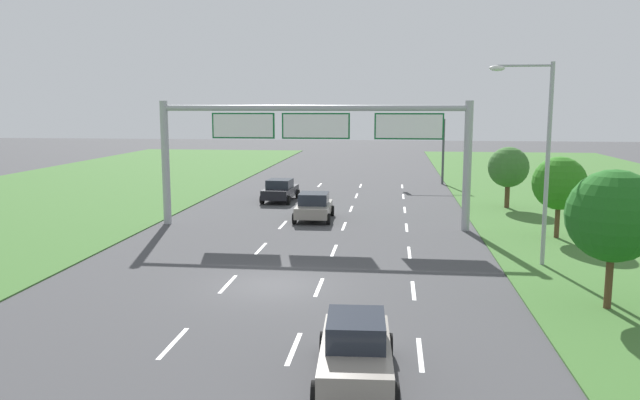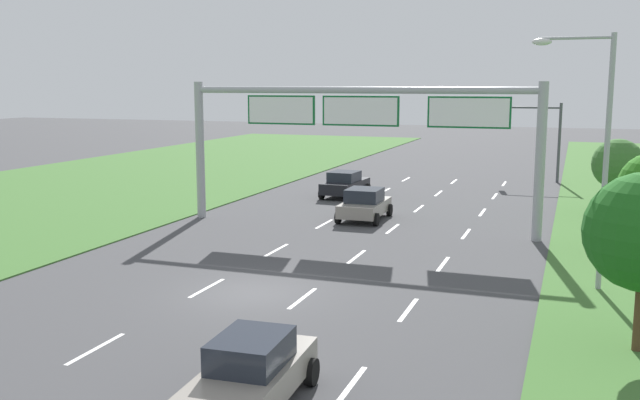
{
  "view_description": "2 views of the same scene",
  "coord_description": "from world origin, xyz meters",
  "px_view_note": "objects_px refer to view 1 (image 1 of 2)",
  "views": [
    {
      "loc": [
        4.41,
        -22.43,
        6.74
      ],
      "look_at": [
        0.39,
        11.93,
        1.48
      ],
      "focal_mm": 35.0,
      "sensor_mm": 36.0,
      "label": 1
    },
    {
      "loc": [
        9.84,
        -20.79,
        6.86
      ],
      "look_at": [
        -1.16,
        9.74,
        1.59
      ],
      "focal_mm": 40.0,
      "sensor_mm": 36.0,
      "label": 2
    }
  ],
  "objects_px": {
    "sign_gantry": "(316,138)",
    "traffic_light_mast": "(421,139)",
    "street_lamp": "(539,146)",
    "roadside_tree_near": "(613,216)",
    "car_near_red": "(356,349)",
    "car_mid_lane": "(280,190)",
    "roadside_tree_far": "(508,167)",
    "car_lead_silver": "(314,206)",
    "roadside_tree_mid": "(559,183)"
  },
  "relations": [
    {
      "from": "roadside_tree_near",
      "to": "roadside_tree_mid",
      "type": "bearing_deg",
      "value": 84.03
    },
    {
      "from": "roadside_tree_near",
      "to": "street_lamp",
      "type": "bearing_deg",
      "value": 101.67
    },
    {
      "from": "car_lead_silver",
      "to": "car_mid_lane",
      "type": "xyz_separation_m",
      "value": [
        -3.3,
        6.98,
        -0.02
      ]
    },
    {
      "from": "car_near_red",
      "to": "street_lamp",
      "type": "relative_size",
      "value": 0.5
    },
    {
      "from": "car_lead_silver",
      "to": "roadside_tree_far",
      "type": "relative_size",
      "value": 0.98
    },
    {
      "from": "street_lamp",
      "to": "roadside_tree_far",
      "type": "distance_m",
      "value": 15.37
    },
    {
      "from": "car_lead_silver",
      "to": "street_lamp",
      "type": "distance_m",
      "value": 14.88
    },
    {
      "from": "car_lead_silver",
      "to": "traffic_light_mast",
      "type": "xyz_separation_m",
      "value": [
        6.97,
        18.15,
        3.05
      ]
    },
    {
      "from": "roadside_tree_mid",
      "to": "traffic_light_mast",
      "type": "bearing_deg",
      "value": 105.28
    },
    {
      "from": "sign_gantry",
      "to": "car_mid_lane",
      "type": "bearing_deg",
      "value": 111.81
    },
    {
      "from": "street_lamp",
      "to": "roadside_tree_near",
      "type": "bearing_deg",
      "value": -78.33
    },
    {
      "from": "sign_gantry",
      "to": "roadside_tree_near",
      "type": "xyz_separation_m",
      "value": [
        11.41,
        -13.05,
        -1.82
      ]
    },
    {
      "from": "car_near_red",
      "to": "roadside_tree_far",
      "type": "xyz_separation_m",
      "value": [
        8.37,
        27.15,
        1.94
      ]
    },
    {
      "from": "traffic_light_mast",
      "to": "car_mid_lane",
      "type": "bearing_deg",
      "value": -132.59
    },
    {
      "from": "street_lamp",
      "to": "roadside_tree_mid",
      "type": "distance_m",
      "value": 6.55
    },
    {
      "from": "car_lead_silver",
      "to": "roadside_tree_far",
      "type": "bearing_deg",
      "value": 23.68
    },
    {
      "from": "traffic_light_mast",
      "to": "street_lamp",
      "type": "bearing_deg",
      "value": -82.52
    },
    {
      "from": "car_near_red",
      "to": "roadside_tree_mid",
      "type": "distance_m",
      "value": 20.07
    },
    {
      "from": "street_lamp",
      "to": "car_mid_lane",
      "type": "bearing_deg",
      "value": 130.09
    },
    {
      "from": "sign_gantry",
      "to": "roadside_tree_far",
      "type": "distance_m",
      "value": 14.29
    },
    {
      "from": "car_near_red",
      "to": "street_lamp",
      "type": "distance_m",
      "value": 14.49
    },
    {
      "from": "car_near_red",
      "to": "traffic_light_mast",
      "type": "xyz_separation_m",
      "value": [
        3.19,
        39.71,
        3.08
      ]
    },
    {
      "from": "car_lead_silver",
      "to": "roadside_tree_near",
      "type": "distance_m",
      "value": 19.41
    },
    {
      "from": "car_mid_lane",
      "to": "roadside_tree_mid",
      "type": "height_order",
      "value": "roadside_tree_mid"
    },
    {
      "from": "car_near_red",
      "to": "traffic_light_mast",
      "type": "distance_m",
      "value": 39.96
    },
    {
      "from": "sign_gantry",
      "to": "roadside_tree_mid",
      "type": "height_order",
      "value": "sign_gantry"
    },
    {
      "from": "street_lamp",
      "to": "car_near_red",
      "type": "bearing_deg",
      "value": -119.57
    },
    {
      "from": "traffic_light_mast",
      "to": "roadside_tree_near",
      "type": "bearing_deg",
      "value": -81.79
    },
    {
      "from": "car_mid_lane",
      "to": "sign_gantry",
      "type": "distance_m",
      "value": 10.74
    },
    {
      "from": "car_near_red",
      "to": "roadside_tree_near",
      "type": "xyz_separation_m",
      "value": [
        8.01,
        6.32,
        2.38
      ]
    },
    {
      "from": "car_near_red",
      "to": "car_lead_silver",
      "type": "bearing_deg",
      "value": 97.03
    },
    {
      "from": "car_mid_lane",
      "to": "traffic_light_mast",
      "type": "height_order",
      "value": "traffic_light_mast"
    },
    {
      "from": "car_near_red",
      "to": "roadside_tree_far",
      "type": "relative_size",
      "value": 1.04
    },
    {
      "from": "roadside_tree_mid",
      "to": "roadside_tree_far",
      "type": "bearing_deg",
      "value": 95.04
    },
    {
      "from": "car_mid_lane",
      "to": "roadside_tree_far",
      "type": "xyz_separation_m",
      "value": [
        15.44,
        -1.39,
        1.94
      ]
    },
    {
      "from": "roadside_tree_mid",
      "to": "roadside_tree_far",
      "type": "distance_m",
      "value": 9.47
    },
    {
      "from": "car_lead_silver",
      "to": "roadside_tree_far",
      "type": "xyz_separation_m",
      "value": [
        12.14,
        5.58,
        1.92
      ]
    },
    {
      "from": "roadside_tree_mid",
      "to": "car_lead_silver",
      "type": "bearing_deg",
      "value": 163.48
    },
    {
      "from": "car_mid_lane",
      "to": "roadside_tree_far",
      "type": "relative_size",
      "value": 1.06
    },
    {
      "from": "traffic_light_mast",
      "to": "roadside_tree_far",
      "type": "relative_size",
      "value": 1.38
    },
    {
      "from": "sign_gantry",
      "to": "street_lamp",
      "type": "xyz_separation_m",
      "value": [
        10.23,
        -7.33,
        0.09
      ]
    },
    {
      "from": "sign_gantry",
      "to": "traffic_light_mast",
      "type": "height_order",
      "value": "sign_gantry"
    },
    {
      "from": "car_mid_lane",
      "to": "street_lamp",
      "type": "xyz_separation_m",
      "value": [
        13.9,
        -16.51,
        4.29
      ]
    },
    {
      "from": "car_near_red",
      "to": "roadside_tree_far",
      "type": "height_order",
      "value": "roadside_tree_far"
    },
    {
      "from": "car_lead_silver",
      "to": "roadside_tree_near",
      "type": "relative_size",
      "value": 0.85
    },
    {
      "from": "street_lamp",
      "to": "roadside_tree_far",
      "type": "bearing_deg",
      "value": 84.18
    },
    {
      "from": "street_lamp",
      "to": "roadside_tree_far",
      "type": "height_order",
      "value": "street_lamp"
    },
    {
      "from": "car_mid_lane",
      "to": "car_lead_silver",
      "type": "bearing_deg",
      "value": -61.61
    },
    {
      "from": "car_near_red",
      "to": "roadside_tree_mid",
      "type": "relative_size",
      "value": 1.01
    },
    {
      "from": "car_mid_lane",
      "to": "sign_gantry",
      "type": "xyz_separation_m",
      "value": [
        3.67,
        -9.18,
        4.2
      ]
    }
  ]
}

